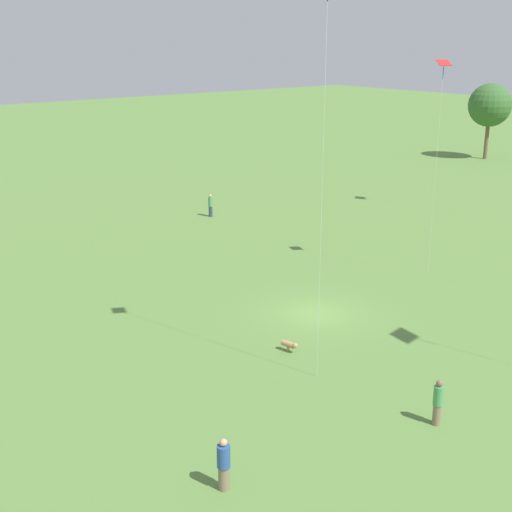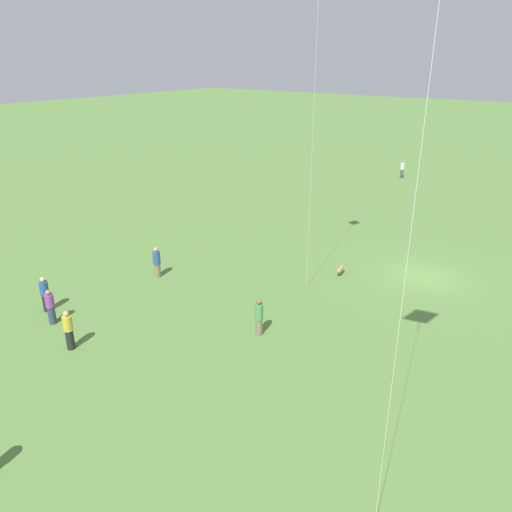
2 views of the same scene
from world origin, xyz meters
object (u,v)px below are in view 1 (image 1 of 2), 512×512
Objects in this scene: person_1 at (211,205)px; kite_2 at (327,11)px; person_5 at (224,465)px; kite_0 at (443,78)px; dog_0 at (290,345)px; person_4 at (438,402)px.

person_1 is 0.11× the size of kite_2.
person_5 is 15.70m from kite_2.
kite_0 is 14.71× the size of dog_0.
person_4 is at bearing -99.43° from person_1.
person_5 is 2.13× the size of dog_0.
person_1 is 0.14× the size of kite_0.
kite_2 reaches higher than kite_0.
kite_0 reaches higher than dog_0.
dog_0 is (-7.91, -0.10, -0.54)m from person_4.
kite_2 reaches higher than dog_0.
person_1 is 34.47m from person_5.
person_4 is 7.93m from dog_0.
person_5 is at bearing -80.29° from kite_2.
kite_0 is 0.78× the size of kite_2.
person_5 is at bearing -159.08° from person_4.
person_1 is at bearing 137.07° from kite_2.
dog_0 is (2.76, -13.01, -10.86)m from kite_0.
person_4 is 2.12× the size of dog_0.
person_5 reaches higher than person_1.
kite_2 is (5.26, -13.70, 2.98)m from kite_0.
kite_2 is at bearing -104.93° from person_1.
person_1 is at bearing 168.62° from kite_0.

